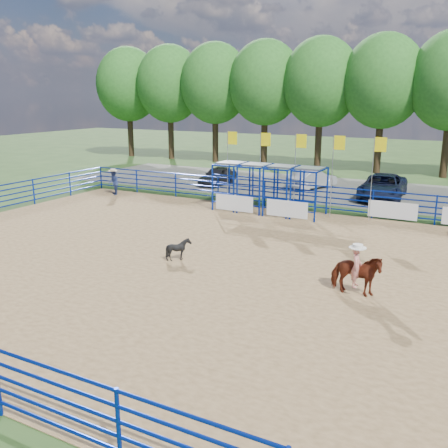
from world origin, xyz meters
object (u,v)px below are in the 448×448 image
at_px(calf, 179,249).
at_px(spectator_cowboy, 114,182).
at_px(car_a, 218,176).
at_px(car_b, 312,179).
at_px(car_c, 383,187).
at_px(horse_and_rider, 356,271).

distance_m(calf, spectator_cowboy, 13.99).
bearing_deg(car_a, car_b, 13.53).
bearing_deg(car_a, car_c, 0.99).
bearing_deg(horse_and_rider, car_b, 112.39).
bearing_deg(car_c, calf, -109.15).
bearing_deg(horse_and_rider, calf, 177.62).
xyz_separation_m(spectator_cowboy, car_c, (15.28, 6.73, -0.09)).
height_order(horse_and_rider, car_b, horse_and_rider).
height_order(car_a, car_c, car_c).
height_order(horse_and_rider, car_c, horse_and_rider).
bearing_deg(car_a, horse_and_rider, -49.94).
bearing_deg(car_a, calf, -67.12).
bearing_deg(car_c, car_a, 178.71).
height_order(spectator_cowboy, car_c, spectator_cowboy).
relative_size(horse_and_rider, calf, 2.66).
height_order(calf, car_a, car_a).
relative_size(calf, spectator_cowboy, 0.54).
distance_m(spectator_cowboy, car_a, 7.55).
distance_m(spectator_cowboy, car_c, 16.69).
bearing_deg(calf, spectator_cowboy, 49.89).
xyz_separation_m(horse_and_rider, car_a, (-13.50, 15.68, -0.19)).
xyz_separation_m(horse_and_rider, spectator_cowboy, (-17.50, 9.27, 0.01)).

